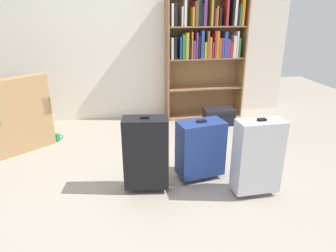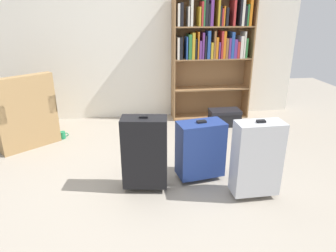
{
  "view_description": "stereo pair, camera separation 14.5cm",
  "coord_description": "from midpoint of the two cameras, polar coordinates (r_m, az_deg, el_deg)",
  "views": [
    {
      "loc": [
        -0.27,
        -2.52,
        1.64
      ],
      "look_at": [
        0.25,
        0.23,
        0.55
      ],
      "focal_mm": 32.76,
      "sensor_mm": 36.0,
      "label": 1
    },
    {
      "loc": [
        -0.12,
        -2.55,
        1.64
      ],
      "look_at": [
        0.25,
        0.23,
        0.55
      ],
      "focal_mm": 32.76,
      "sensor_mm": 36.0,
      "label": 2
    }
  ],
  "objects": [
    {
      "name": "storage_box",
      "position": [
        4.6,
        11.35,
        1.64
      ],
      "size": [
        0.45,
        0.26,
        0.24
      ],
      "color": "black",
      "rests_on": "ground"
    },
    {
      "name": "ground_plane",
      "position": [
        3.03,
        -2.74,
        -11.59
      ],
      "size": [
        8.86,
        8.86,
        0.0
      ],
      "primitive_type": "plane",
      "color": "#9E9384"
    },
    {
      "name": "suitcase_silver",
      "position": [
        2.86,
        17.58,
        -5.77
      ],
      "size": [
        0.42,
        0.21,
        0.75
      ],
      "color": "#B7BABF",
      "rests_on": "ground"
    },
    {
      "name": "suitcase_black",
      "position": [
        2.85,
        -2.94,
        -4.92
      ],
      "size": [
        0.44,
        0.27,
        0.74
      ],
      "color": "black",
      "rests_on": "ground"
    },
    {
      "name": "mug",
      "position": [
        4.29,
        -18.11,
        -1.62
      ],
      "size": [
        0.12,
        0.08,
        0.1
      ],
      "color": "#1E7F4C",
      "rests_on": "ground"
    },
    {
      "name": "bookshelf",
      "position": [
        4.75,
        9.14,
        14.42
      ],
      "size": [
        1.19,
        0.3,
        1.82
      ],
      "color": "olive",
      "rests_on": "ground"
    },
    {
      "name": "armchair",
      "position": [
        4.28,
        -24.77,
        1.25
      ],
      "size": [
        0.98,
        0.98,
        0.9
      ],
      "color": "#9E7A4C",
      "rests_on": "ground"
    },
    {
      "name": "suitcase_navy_blue",
      "position": [
        3.07,
        7.38,
        -4.27
      ],
      "size": [
        0.49,
        0.32,
        0.63
      ],
      "color": "navy",
      "rests_on": "ground"
    },
    {
      "name": "back_wall",
      "position": [
        4.74,
        -5.45,
        17.07
      ],
      "size": [
        5.06,
        0.1,
        2.6
      ],
      "primitive_type": "cube",
      "color": "silver",
      "rests_on": "ground"
    }
  ]
}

